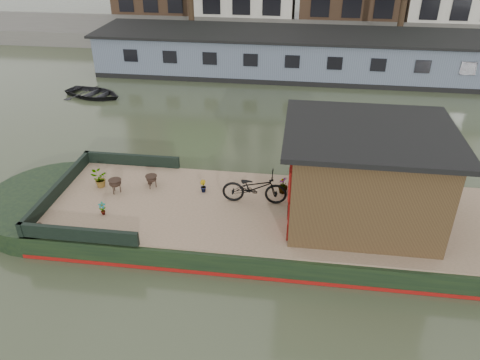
# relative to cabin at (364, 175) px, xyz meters

# --- Properties ---
(ground) EXTENTS (120.00, 120.00, 0.00)m
(ground) POSITION_rel_cabin_xyz_m (-2.19, 0.00, -1.88)
(ground) COLOR #2C3320
(ground) RESTS_ON ground
(houseboat_hull) EXTENTS (14.01, 4.02, 0.60)m
(houseboat_hull) POSITION_rel_cabin_xyz_m (-3.52, 0.00, -1.60)
(houseboat_hull) COLOR black
(houseboat_hull) RESTS_ON ground
(houseboat_deck) EXTENTS (11.80, 3.80, 0.05)m
(houseboat_deck) POSITION_rel_cabin_xyz_m (-2.19, 0.00, -1.25)
(houseboat_deck) COLOR #92735A
(houseboat_deck) RESTS_ON houseboat_hull
(bow_bulwark) EXTENTS (3.00, 4.00, 0.35)m
(bow_bulwark) POSITION_rel_cabin_xyz_m (-7.25, 0.00, -1.05)
(bow_bulwark) COLOR black
(bow_bulwark) RESTS_ON houseboat_deck
(cabin) EXTENTS (4.00, 3.50, 2.42)m
(cabin) POSITION_rel_cabin_xyz_m (0.00, 0.00, 0.00)
(cabin) COLOR black
(cabin) RESTS_ON houseboat_deck
(bicycle) EXTENTS (1.74, 0.65, 0.90)m
(bicycle) POSITION_rel_cabin_xyz_m (-2.72, 0.32, -0.78)
(bicycle) COLOR black
(bicycle) RESTS_ON houseboat_deck
(potted_plant_a) EXTENTS (0.23, 0.19, 0.36)m
(potted_plant_a) POSITION_rel_cabin_xyz_m (-6.52, -0.80, -1.05)
(potted_plant_a) COLOR brown
(potted_plant_a) RESTS_ON houseboat_deck
(potted_plant_b) EXTENTS (0.25, 0.24, 0.35)m
(potted_plant_b) POSITION_rel_cabin_xyz_m (-4.19, 0.66, -1.05)
(potted_plant_b) COLOR maroon
(potted_plant_b) RESTS_ON houseboat_deck
(potted_plant_c) EXTENTS (0.54, 0.50, 0.49)m
(potted_plant_c) POSITION_rel_cabin_xyz_m (-7.13, 0.52, -0.98)
(potted_plant_c) COLOR maroon
(potted_plant_c) RESTS_ON houseboat_deck
(potted_plant_d) EXTENTS (0.28, 0.28, 0.48)m
(potted_plant_d) POSITION_rel_cabin_xyz_m (-1.99, 0.91, -0.99)
(potted_plant_d) COLOR brown
(potted_plant_d) RESTS_ON houseboat_deck
(brazier_front) EXTENTS (0.45, 0.45, 0.40)m
(brazier_front) POSITION_rel_cabin_xyz_m (-6.57, 0.29, -1.03)
(brazier_front) COLOR black
(brazier_front) RESTS_ON houseboat_deck
(brazier_rear) EXTENTS (0.39, 0.39, 0.38)m
(brazier_rear) POSITION_rel_cabin_xyz_m (-5.67, 0.69, -1.04)
(brazier_rear) COLOR black
(brazier_rear) RESTS_ON houseboat_deck
(bollard_port) EXTENTS (0.18, 0.18, 0.20)m
(bollard_port) POSITION_rel_cabin_xyz_m (-5.79, 0.88, -1.13)
(bollard_port) COLOR black
(bollard_port) RESTS_ON houseboat_deck
(bollard_stbd) EXTENTS (0.17, 0.17, 0.20)m
(bollard_stbd) POSITION_rel_cabin_xyz_m (-7.79, -1.70, -1.13)
(bollard_stbd) COLOR black
(bollard_stbd) RESTS_ON houseboat_deck
(dinghy) EXTENTS (3.24, 2.70, 0.58)m
(dinghy) POSITION_rel_cabin_xyz_m (-11.12, 9.25, -1.59)
(dinghy) COLOR black
(dinghy) RESTS_ON ground
(far_houseboat) EXTENTS (20.40, 4.40, 2.11)m
(far_houseboat) POSITION_rel_cabin_xyz_m (-2.19, 14.00, -0.91)
(far_houseboat) COLOR #4C5565
(far_houseboat) RESTS_ON ground
(quay) EXTENTS (60.00, 6.00, 0.90)m
(quay) POSITION_rel_cabin_xyz_m (-2.19, 20.50, -1.43)
(quay) COLOR #47443F
(quay) RESTS_ON ground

